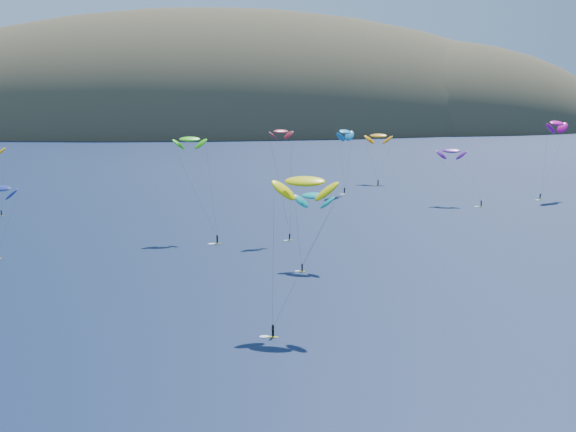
% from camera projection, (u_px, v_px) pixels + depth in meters
% --- Properties ---
extents(ground, '(2800.00, 2800.00, 0.00)m').
position_uv_depth(ground, '(300.00, 418.00, 88.66)').
color(ground, black).
rests_on(ground, ground).
extents(island, '(730.00, 300.00, 210.00)m').
position_uv_depth(island, '(242.00, 140.00, 644.98)').
color(island, '#3D3526').
rests_on(island, ground).
extents(kitesurfer_2, '(12.03, 12.39, 24.42)m').
position_uv_depth(kitesurfer_2, '(305.00, 182.00, 121.54)').
color(kitesurfer_2, gold).
rests_on(kitesurfer_2, ground).
extents(kitesurfer_3, '(10.44, 13.93, 25.27)m').
position_uv_depth(kitesurfer_3, '(190.00, 140.00, 189.51)').
color(kitesurfer_3, gold).
rests_on(kitesurfer_3, ground).
extents(kitesurfer_4, '(9.79, 10.94, 23.07)m').
position_uv_depth(kitesurfer_4, '(345.00, 132.00, 262.29)').
color(kitesurfer_4, gold).
rests_on(kitesurfer_4, ground).
extents(kitesurfer_5, '(8.90, 9.64, 16.36)m').
position_uv_depth(kitesurfer_5, '(314.00, 196.00, 159.94)').
color(kitesurfer_5, gold).
rests_on(kitesurfer_5, ground).
extents(kitesurfer_6, '(11.93, 13.18, 18.28)m').
position_uv_depth(kitesurfer_6, '(452.00, 151.00, 241.88)').
color(kitesurfer_6, gold).
rests_on(kitesurfer_6, ground).
extents(kitesurfer_8, '(13.38, 11.14, 26.43)m').
position_uv_depth(kitesurfer_8, '(557.00, 123.00, 253.03)').
color(kitesurfer_8, gold).
rests_on(kitesurfer_8, ground).
extents(kitesurfer_9, '(6.66, 8.20, 26.72)m').
position_uv_depth(kitesurfer_9, '(281.00, 132.00, 187.98)').
color(kitesurfer_9, gold).
rests_on(kitesurfer_9, ground).
extents(kitesurfer_10, '(8.62, 11.50, 15.96)m').
position_uv_depth(kitesurfer_10, '(0.00, 189.00, 173.27)').
color(kitesurfer_10, gold).
rests_on(kitesurfer_10, ground).
extents(kitesurfer_11, '(10.60, 15.08, 19.65)m').
position_uv_depth(kitesurfer_11, '(378.00, 136.00, 291.85)').
color(kitesurfer_11, gold).
rests_on(kitesurfer_11, ground).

